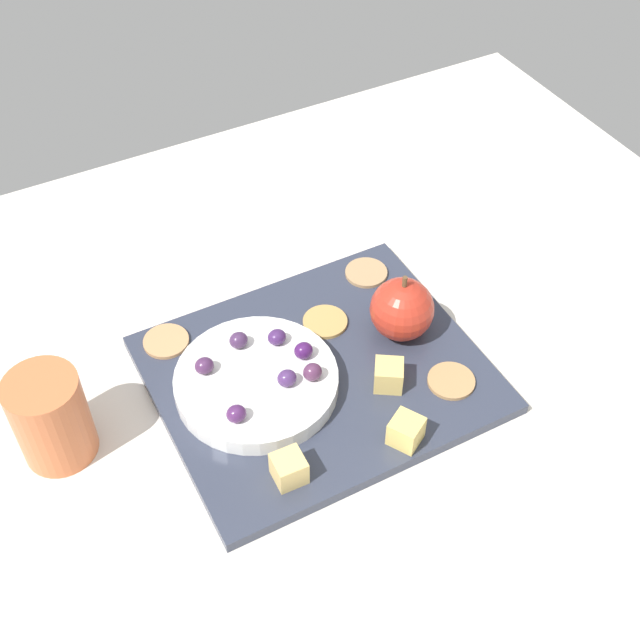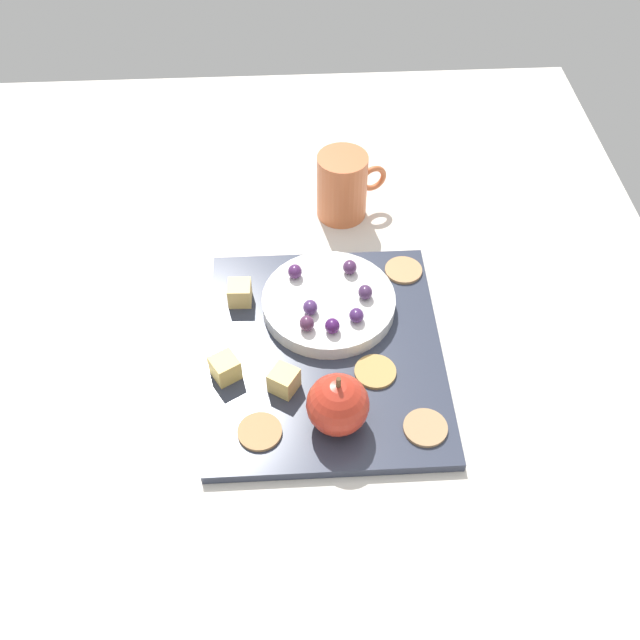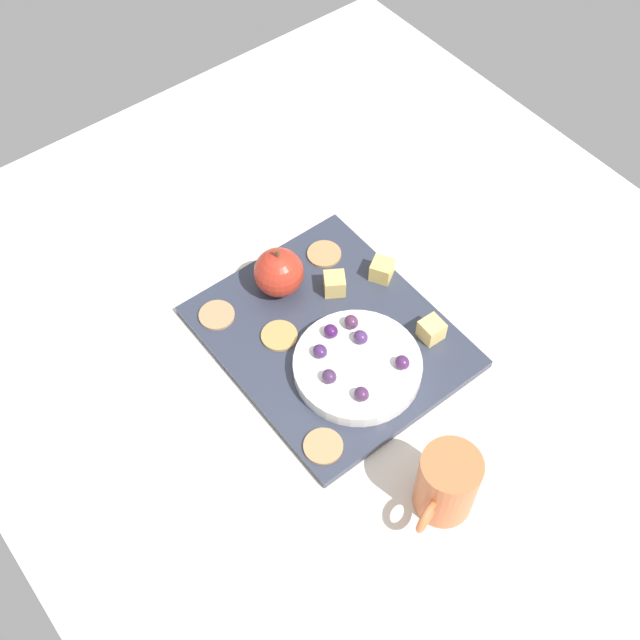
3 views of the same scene
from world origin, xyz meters
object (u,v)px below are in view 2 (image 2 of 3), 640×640
object	(u,v)px
cheese_cube_2	(240,293)
grape_2	(310,307)
grape_0	(350,267)
cracker_0	(375,372)
grape_1	(356,315)
cheese_cube_0	(225,368)
cracker_1	(260,432)
grape_3	(365,292)
apple_whole	(338,405)
cup	(343,186)
grape_6	(332,326)
grape_5	(307,323)
serving_dish	(329,303)
cracker_2	(425,428)
platter	(325,353)
cheese_cube_1	(284,380)
grape_4	(295,271)
cracker_3	(403,270)

from	to	relation	value
cheese_cube_2	grape_2	bearing A→B (deg)	64.48
cheese_cube_2	grape_0	xyz separation A→B (cm)	(-2.36, 13.64, 1.33)
cracker_0	grape_2	xyz separation A→B (cm)	(-7.92, -6.98, 2.52)
cheese_cube_2	grape_1	world-z (taller)	grape_1
cheese_cube_0	grape_0	xyz separation A→B (cm)	(-13.78, 15.05, 1.33)
cracker_1	grape_3	size ratio (longest dim) A/B	2.49
apple_whole	cup	xyz separation A→B (cm)	(-35.61, 3.20, 0.15)
cheese_cube_0	cup	bearing A→B (deg)	151.96
grape_6	grape_5	bearing A→B (deg)	-100.12
grape_0	serving_dish	bearing A→B (deg)	-34.62
cracker_2	grape_2	bearing A→B (deg)	-143.58
cheese_cube_0	serving_dish	bearing A→B (deg)	128.34
apple_whole	cheese_cube_2	bearing A→B (deg)	-149.78
cracker_2	grape_6	distance (cm)	15.77
cheese_cube_2	cup	distance (cm)	22.26
cracker_2	grape_2	world-z (taller)	grape_2
platter	cheese_cube_0	bearing A→B (deg)	-74.39
cracker_0	cheese_cube_2	bearing A→B (deg)	-127.75
serving_dish	cheese_cube_1	world-z (taller)	cheese_cube_1
platter	grape_0	xyz separation A→B (cm)	(-10.60, 3.66, 3.36)
cheese_cube_1	grape_2	bearing A→B (deg)	160.50
apple_whole	grape_1	size ratio (longest dim) A/B	3.49
cracker_0	grape_0	bearing A→B (deg)	-172.82
grape_1	cheese_cube_2	bearing A→B (deg)	-111.95
grape_5	grape_6	world-z (taller)	same
cracker_0	cracker_2	xyz separation A→B (cm)	(7.70, 4.55, 0.00)
grape_0	cracker_1	bearing A→B (deg)	-27.57
grape_0	cheese_cube_0	bearing A→B (deg)	-47.51
platter	cracker_1	xyz separation A→B (cm)	(10.96, -7.60, 0.83)
grape_2	grape_4	xyz separation A→B (cm)	(-6.02, -1.62, -0.00)
cheese_cube_2	grape_5	bearing A→B (deg)	50.55
grape_2	cracker_1	bearing A→B (deg)	-21.86
platter	cracker_2	world-z (taller)	cracker_2
serving_dish	cup	distance (cm)	19.48
serving_dish	cracker_0	distance (cm)	11.21
cracker_2	grape_2	distance (cm)	19.58
cracker_2	cracker_3	xyz separation A→B (cm)	(-23.64, 0.75, 0.00)
cheese_cube_2	grape_3	distance (cm)	15.34
cracker_0	grape_0	distance (cm)	14.65
apple_whole	grape_2	distance (cm)	14.48
apple_whole	cracker_3	bearing A→B (deg)	155.73
cracker_2	cheese_cube_0	bearing A→B (deg)	-111.06
cracker_2	grape_5	distance (cm)	17.99
apple_whole	grape_1	xyz separation A→B (cm)	(-12.78, 3.10, -0.66)
cracker_0	grape_2	bearing A→B (deg)	-138.60
cracker_3	grape_3	bearing A→B (deg)	-43.26
cheese_cube_1	grape_5	size ratio (longest dim) A/B	1.46
grape_1	grape_4	size ratio (longest dim) A/B	1.00
platter	serving_dish	bearing A→B (deg)	172.93
platter	grape_5	distance (cm)	4.32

